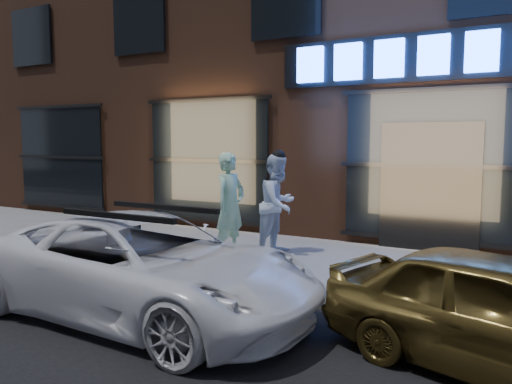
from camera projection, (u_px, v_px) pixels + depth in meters
ground at (367, 313)px, 5.99m from camera, size 90.00×90.00×0.00m
curb at (367, 308)px, 5.98m from camera, size 60.00×0.25×0.12m
storefront_building at (464, 16)px, 12.42m from camera, size 30.20×8.28×10.30m
man_bowtie at (230, 205)px, 8.81m from camera, size 0.53×0.73×1.85m
man_cap at (278, 204)px, 9.11m from camera, size 0.81×0.98×1.82m
white_suv at (143, 266)px, 5.82m from camera, size 4.40×2.14×1.20m
gold_sedan at (506, 315)px, 4.33m from camera, size 3.51×2.20×1.11m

